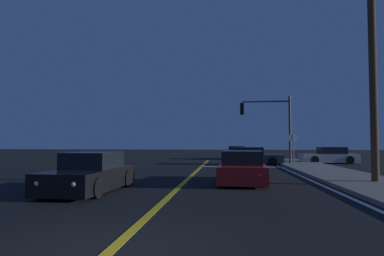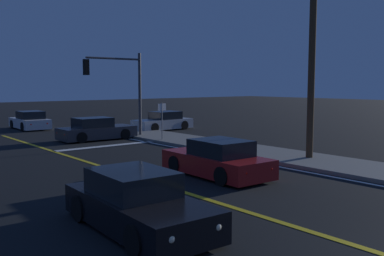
{
  "view_description": "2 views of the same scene",
  "coord_description": "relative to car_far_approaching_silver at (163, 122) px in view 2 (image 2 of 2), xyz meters",
  "views": [
    {
      "loc": [
        1.79,
        -4.98,
        1.66
      ],
      "look_at": [
        -0.77,
        19.67,
        2.78
      ],
      "focal_mm": 31.34,
      "sensor_mm": 36.0,
      "label": 1
    },
    {
      "loc": [
        -8.07,
        -2.08,
        3.33
      ],
      "look_at": [
        1.25,
        9.28,
        1.83
      ],
      "focal_mm": 40.38,
      "sensor_mm": 36.0,
      "label": 2
    }
  ],
  "objects": [
    {
      "name": "lane_line_edge_right",
      "position": [
        -4.63,
        -13.38,
        -0.58
      ],
      "size": [
        0.16,
        34.18,
        0.01
      ],
      "primitive_type": "cube",
      "color": "white",
      "rests_on": "ground"
    },
    {
      "name": "utility_pole_right",
      "position": [
        -2.48,
        -14.4,
        4.61
      ],
      "size": [
        1.65,
        0.3,
        9.99
      ],
      "color": "#42301E",
      "rests_on": "ground"
    },
    {
      "name": "car_side_waiting_white",
      "position": [
        -7.32,
        6.71,
        -0.0
      ],
      "size": [
        2.03,
        4.25,
        1.34
      ],
      "rotation": [
        0.0,
        0.0,
        -0.02
      ],
      "color": "silver",
      "rests_on": "ground"
    },
    {
      "name": "traffic_signal_near_right",
      "position": [
        -5.0,
        -2.52,
        2.92
      ],
      "size": [
        3.81,
        0.28,
        5.23
      ],
      "rotation": [
        0.0,
        0.0,
        3.14
      ],
      "color": "#38383D",
      "rests_on": "ground"
    },
    {
      "name": "car_following_oncoming_charcoal",
      "position": [
        -6.4,
        -2.06,
        0.0
      ],
      "size": [
        4.55,
        2.0,
        1.34
      ],
      "rotation": [
        0.0,
        0.0,
        -1.58
      ],
      "color": "#2D2D33",
      "rests_on": "ground"
    },
    {
      "name": "lane_line_center",
      "position": [
        -10.13,
        -13.38,
        -0.58
      ],
      "size": [
        0.2,
        34.18,
        0.01
      ],
      "primitive_type": "cube",
      "color": "gold",
      "rests_on": "ground"
    },
    {
      "name": "street_sign_corner",
      "position": [
        -3.88,
        -5.32,
        0.95
      ],
      "size": [
        0.56,
        0.07,
        2.26
      ],
      "color": "slate",
      "rests_on": "ground"
    },
    {
      "name": "car_lead_oncoming_red",
      "position": [
        -7.7,
        -14.15,
        0.0
      ],
      "size": [
        2.11,
        4.46,
        1.34
      ],
      "rotation": [
        0.0,
        0.0,
        -0.04
      ],
      "color": "maroon",
      "rests_on": "ground"
    },
    {
      "name": "sidewalk_right",
      "position": [
        -2.78,
        -13.38,
        -0.51
      ],
      "size": [
        3.2,
        36.19,
        0.15
      ],
      "primitive_type": "cube",
      "color": "slate",
      "rests_on": "ground"
    },
    {
      "name": "stop_bar",
      "position": [
        -7.25,
        -4.82,
        -0.58
      ],
      "size": [
        5.75,
        0.5,
        0.01
      ],
      "primitive_type": "cube",
      "color": "white",
      "rests_on": "ground"
    },
    {
      "name": "car_parked_curb_black",
      "position": [
        -13.03,
        -17.22,
        -0.0
      ],
      "size": [
        2.04,
        4.44,
        1.34
      ],
      "rotation": [
        0.0,
        0.0,
        3.1
      ],
      "color": "black",
      "rests_on": "ground"
    },
    {
      "name": "car_far_approaching_silver",
      "position": [
        0.0,
        0.0,
        0.0
      ],
      "size": [
        4.47,
        2.03,
        1.34
      ],
      "rotation": [
        0.0,
        0.0,
        1.61
      ],
      "color": "#B2B5BA",
      "rests_on": "ground"
    }
  ]
}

